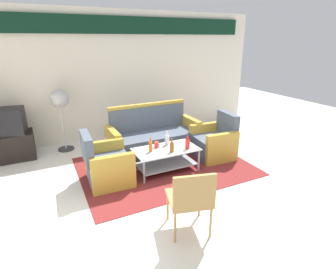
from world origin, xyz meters
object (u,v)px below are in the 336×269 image
Objects in this scene: bottle_clear at (167,140)px; pedestal_fan at (60,102)px; armchair_left at (107,166)px; bottle_brown at (172,147)px; bottle_orange at (151,146)px; bottle_red at (187,144)px; tv_stand at (12,147)px; television at (6,121)px; couch at (154,138)px; coffee_table at (166,156)px; wicker_chair at (191,197)px; armchair_right at (214,143)px; cup at (157,145)px.

pedestal_fan reaches higher than bottle_clear.
bottle_brown is at bearing 80.83° from armchair_left.
armchair_left reaches higher than bottle_orange.
bottle_orange is 0.41m from bottle_clear.
bottle_clear is at bearing 77.85° from bottle_brown.
bottle_red is at bearing 0.93° from bottle_brown.
armchair_left reaches higher than tv_stand.
tv_stand is at bearing 90.00° from television.
bottle_brown is at bearing 150.46° from television.
couch is 0.85m from coffee_table.
armchair_left is at bearing 124.03° from wicker_chair.
armchair_right is 3.14m from pedestal_fan.
coffee_table is 1.31× the size of wicker_chair.
armchair_right is at bearing -0.25° from cup.
couch is at bearing 84.73° from bottle_brown.
bottle_clear is (0.38, 0.15, 0.00)m from bottle_orange.
armchair_right is 0.77× the size of coffee_table.
bottle_red is at bearing -33.98° from tv_stand.
coffee_table is 0.31m from bottle_clear.
armchair_left is 0.93m from cup.
television is at bearing 142.76° from bottle_brown.
pedestal_fan is (0.96, 0.05, 0.25)m from television.
bottle_clear is (0.07, 0.32, 0.01)m from bottle_brown.
couch is 1.01m from bottle_brown.
bottle_clear is at bearing -31.46° from tv_stand.
bottle_orange is (-0.61, 0.17, 0.01)m from bottle_red.
bottle_orange is 2.19m from pedestal_fan.
television is (-2.47, 1.88, 0.26)m from bottle_brown.
bottle_clear reaches higher than cup.
television is at bearing 148.49° from bottle_clear.
cup is at bearing -50.30° from pedestal_fan.
couch is 0.93m from bottle_orange.
pedestal_fan is (-1.36, 1.64, 0.55)m from cup.
bottle_orange is at bearing 98.61° from wicker_chair.
bottle_brown is 0.29× the size of tv_stand.
armchair_left is 2.13m from armchair_right.
armchair_right is (0.98, -0.71, -0.03)m from couch.
bottle_orange reaches higher than cup.
bottle_red reaches higher than coffee_table.
bottle_clear is 2.99m from tv_stand.
armchair_left is 1.10m from bottle_brown.
bottle_red is 0.64m from bottle_orange.
bottle_orange is 0.30× the size of wicker_chair.
bottle_clear is at bearing -45.51° from pedestal_fan.
wicker_chair reaches higher than coffee_table.
armchair_left is 1.92m from pedestal_fan.
armchair_right is 1.01× the size of wicker_chair.
tv_stand reaches higher than coffee_table.
bottle_red is at bearing 153.67° from television.
wicker_chair is (-0.57, -2.42, 0.18)m from couch.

